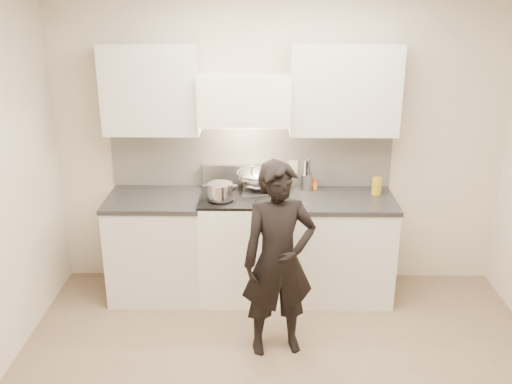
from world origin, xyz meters
TOP-DOWN VIEW (x-y plane):
  - room_shell at (-0.06, 0.37)m, footprint 4.04×3.54m
  - stove at (-0.30, 1.42)m, footprint 0.76×0.65m
  - counter_right at (0.53, 1.43)m, footprint 0.92×0.67m
  - counter_left at (-1.08, 1.43)m, footprint 0.82×0.67m
  - wok at (-0.19, 1.55)m, footprint 0.37×0.46m
  - stock_pot at (-0.50, 1.28)m, footprint 0.29×0.21m
  - utensil_crock at (0.24, 1.62)m, footprint 0.10×0.10m
  - spice_jar at (0.32, 1.64)m, footprint 0.04×0.04m
  - oil_glass at (0.85, 1.52)m, footprint 0.08×0.08m
  - person at (-0.03, 0.57)m, footprint 0.61×0.46m

SIDE VIEW (x-z plane):
  - counter_right at x=0.53m, z-range 0.00..0.92m
  - counter_left at x=-1.08m, z-range 0.00..0.92m
  - stove at x=-0.30m, z-range 0.00..0.95m
  - person at x=-0.03m, z-range 0.00..1.50m
  - spice_jar at x=0.32m, z-range 0.92..1.02m
  - oil_glass at x=0.85m, z-range 0.92..1.07m
  - utensil_crock at x=0.24m, z-range 0.87..1.14m
  - stock_pot at x=-0.50m, z-range 0.96..1.10m
  - wok at x=-0.19m, z-range 0.91..1.21m
  - room_shell at x=-0.06m, z-range 0.25..2.95m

